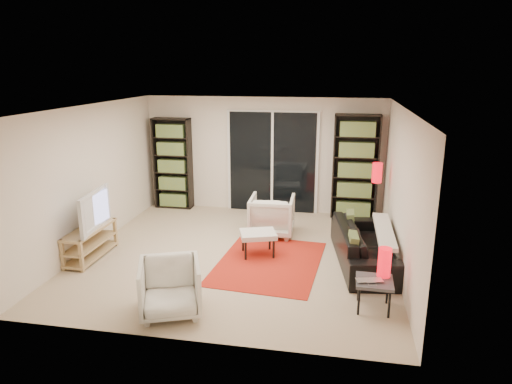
# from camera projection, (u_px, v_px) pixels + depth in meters

# --- Properties ---
(floor) EXTENTS (5.00, 5.00, 0.00)m
(floor) POSITION_uv_depth(u_px,v_px,m) (238.00, 254.00, 7.52)
(floor) COLOR beige
(floor) RESTS_ON ground
(wall_back) EXTENTS (5.00, 0.02, 2.40)m
(wall_back) POSITION_uv_depth(u_px,v_px,m) (263.00, 155.00, 9.58)
(wall_back) COLOR silver
(wall_back) RESTS_ON ground
(wall_front) EXTENTS (5.00, 0.02, 2.40)m
(wall_front) POSITION_uv_depth(u_px,v_px,m) (185.00, 242.00, 4.83)
(wall_front) COLOR silver
(wall_front) RESTS_ON ground
(wall_left) EXTENTS (0.02, 5.00, 2.40)m
(wall_left) POSITION_uv_depth(u_px,v_px,m) (92.00, 177.00, 7.64)
(wall_left) COLOR silver
(wall_left) RESTS_ON ground
(wall_right) EXTENTS (0.02, 5.00, 2.40)m
(wall_right) POSITION_uv_depth(u_px,v_px,m) (401.00, 192.00, 6.77)
(wall_right) COLOR silver
(wall_right) RESTS_ON ground
(ceiling) EXTENTS (5.00, 5.00, 0.02)m
(ceiling) POSITION_uv_depth(u_px,v_px,m) (236.00, 107.00, 6.89)
(ceiling) COLOR white
(ceiling) RESTS_ON wall_back
(sliding_door) EXTENTS (1.92, 0.08, 2.16)m
(sliding_door) POSITION_uv_depth(u_px,v_px,m) (272.00, 163.00, 9.54)
(sliding_door) COLOR white
(sliding_door) RESTS_ON ground
(bookshelf_left) EXTENTS (0.80, 0.30, 1.95)m
(bookshelf_left) POSITION_uv_depth(u_px,v_px,m) (173.00, 164.00, 9.82)
(bookshelf_left) COLOR black
(bookshelf_left) RESTS_ON ground
(bookshelf_right) EXTENTS (0.90, 0.30, 2.10)m
(bookshelf_right) POSITION_uv_depth(u_px,v_px,m) (355.00, 167.00, 9.12)
(bookshelf_right) COLOR black
(bookshelf_right) RESTS_ON ground
(tv_stand) EXTENTS (0.37, 1.15, 0.50)m
(tv_stand) POSITION_uv_depth(u_px,v_px,m) (91.00, 242.00, 7.34)
(tv_stand) COLOR tan
(tv_stand) RESTS_ON floor
(tv) EXTENTS (0.26, 1.08, 0.62)m
(tv) POSITION_uv_depth(u_px,v_px,m) (88.00, 210.00, 7.19)
(tv) COLOR black
(tv) RESTS_ON tv_stand
(rug) EXTENTS (1.72, 2.22, 0.01)m
(rug) POSITION_uv_depth(u_px,v_px,m) (269.00, 263.00, 7.19)
(rug) COLOR red
(rug) RESTS_ON floor
(sofa) EXTENTS (1.10, 2.16, 0.60)m
(sofa) POSITION_uv_depth(u_px,v_px,m) (365.00, 245.00, 7.12)
(sofa) COLOR black
(sofa) RESTS_ON floor
(armchair_back) EXTENTS (0.81, 0.83, 0.73)m
(armchair_back) POSITION_uv_depth(u_px,v_px,m) (272.00, 215.00, 8.33)
(armchair_back) COLOR silver
(armchair_back) RESTS_ON floor
(armchair_front) EXTENTS (0.96, 0.97, 0.69)m
(armchair_front) POSITION_uv_depth(u_px,v_px,m) (170.00, 288.00, 5.65)
(armchair_front) COLOR silver
(armchair_front) RESTS_ON floor
(ottoman) EXTENTS (0.68, 0.62, 0.40)m
(ottoman) POSITION_uv_depth(u_px,v_px,m) (258.00, 235.00, 7.41)
(ottoman) COLOR silver
(ottoman) RESTS_ON floor
(side_table) EXTENTS (0.47, 0.47, 0.40)m
(side_table) POSITION_uv_depth(u_px,v_px,m) (374.00, 284.00, 5.74)
(side_table) COLOR #3F3F43
(side_table) RESTS_ON floor
(laptop) EXTENTS (0.37, 0.29, 0.03)m
(laptop) POSITION_uv_depth(u_px,v_px,m) (371.00, 282.00, 5.64)
(laptop) COLOR silver
(laptop) RESTS_ON side_table
(table_lamp) EXTENTS (0.17, 0.17, 0.38)m
(table_lamp) POSITION_uv_depth(u_px,v_px,m) (384.00, 262.00, 5.80)
(table_lamp) COLOR red
(table_lamp) RESTS_ON side_table
(floor_lamp) EXTENTS (0.20, 0.20, 1.33)m
(floor_lamp) POSITION_uv_depth(u_px,v_px,m) (376.00, 180.00, 8.23)
(floor_lamp) COLOR black
(floor_lamp) RESTS_ON floor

